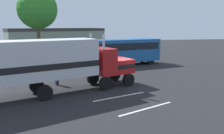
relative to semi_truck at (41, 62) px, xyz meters
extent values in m
plane|color=#232326|center=(6.38, 2.16, -2.52)|extent=(120.00, 120.00, 0.00)
cube|color=silver|center=(5.62, -1.34, -2.52)|extent=(4.21, 1.60, 0.01)
cube|color=silver|center=(6.69, -4.14, -2.52)|extent=(4.10, 1.91, 0.01)
cube|color=#B21919|center=(6.39, 2.42, -0.82)|extent=(2.57, 2.98, 1.20)
cube|color=#B21919|center=(4.90, 1.85, -0.32)|extent=(2.20, 2.83, 2.20)
cube|color=silver|center=(7.27, 2.75, -0.82)|extent=(0.82, 1.99, 1.08)
cube|color=black|center=(6.39, 2.42, -0.76)|extent=(2.58, 3.01, 0.36)
cylinder|color=silver|center=(3.99, 2.68, 0.28)|extent=(0.18, 0.18, 3.40)
cylinder|color=silver|center=(4.77, 0.63, 0.28)|extent=(0.18, 0.18, 3.40)
cube|color=silver|center=(-1.04, -0.40, 0.23)|extent=(10.74, 6.16, 2.80)
cube|color=black|center=(-1.04, -0.40, -0.19)|extent=(10.75, 6.19, 0.44)
cylinder|color=silver|center=(4.83, 3.22, -1.57)|extent=(1.44, 1.06, 0.64)
cylinder|color=black|center=(6.28, 3.55, -1.97)|extent=(1.13, 0.67, 1.10)
cylinder|color=black|center=(7.07, 1.50, -1.97)|extent=(1.13, 0.67, 1.10)
cylinder|color=black|center=(4.13, 2.74, -1.97)|extent=(1.13, 0.67, 1.10)
cylinder|color=black|center=(4.91, 0.68, -1.97)|extent=(1.13, 0.67, 1.10)
cylinder|color=black|center=(-0.49, 0.98, -1.97)|extent=(1.13, 0.67, 1.10)
cylinder|color=black|center=(0.29, -1.07, -1.97)|extent=(1.13, 0.67, 1.10)
cylinder|color=#2D3347|center=(1.07, 3.07, -2.11)|extent=(0.18, 0.18, 0.82)
cylinder|color=#2D3347|center=(0.93, 3.02, -2.11)|extent=(0.18, 0.18, 0.82)
cylinder|color=#333338|center=(1.00, 3.05, -1.41)|extent=(0.34, 0.34, 0.58)
sphere|color=tan|center=(1.00, 3.05, -1.01)|extent=(0.23, 0.23, 0.23)
cube|color=black|center=(0.92, 3.23, -1.39)|extent=(0.30, 0.25, 0.36)
cube|color=#1E5999|center=(8.76, 11.97, -0.57)|extent=(11.29, 4.97, 2.90)
cube|color=black|center=(8.76, 11.97, 0.01)|extent=(10.66, 4.86, 0.90)
cylinder|color=black|center=(12.50, 13.99, -2.02)|extent=(1.04, 0.50, 1.00)
cylinder|color=black|center=(13.01, 11.80, -2.02)|extent=(1.04, 0.50, 1.00)
cylinder|color=black|center=(4.90, 12.23, -2.02)|extent=(1.04, 0.50, 1.00)
cylinder|color=black|center=(5.41, 10.03, -2.02)|extent=(1.04, 0.50, 1.00)
cube|color=#B7B7BC|center=(-3.29, 8.33, -1.85)|extent=(4.75, 3.45, 0.70)
cube|color=#1E232D|center=(-3.48, 8.25, -1.23)|extent=(2.59, 2.37, 0.55)
cylinder|color=black|center=(-2.25, 9.66, -2.20)|extent=(0.67, 0.46, 0.64)
cylinder|color=black|center=(-1.61, 8.24, -2.20)|extent=(0.67, 0.46, 0.64)
cylinder|color=black|center=(-4.98, 8.43, -2.20)|extent=(0.67, 0.46, 0.64)
cylinder|color=black|center=(-4.34, 7.00, -2.20)|extent=(0.67, 0.46, 0.64)
cylinder|color=brown|center=(-1.65, 15.66, 0.22)|extent=(0.44, 0.44, 5.48)
sphere|color=#318027|center=(-1.65, 15.66, 4.80)|extent=(5.27, 5.27, 5.27)
cube|color=gray|center=(0.22, 29.98, -0.22)|extent=(19.38, 12.15, 4.62)
cube|color=#3F3833|center=(0.22, 29.98, 1.84)|extent=(19.51, 12.28, 0.50)
camera|label=1|loc=(1.78, -17.31, 2.65)|focal=37.12mm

